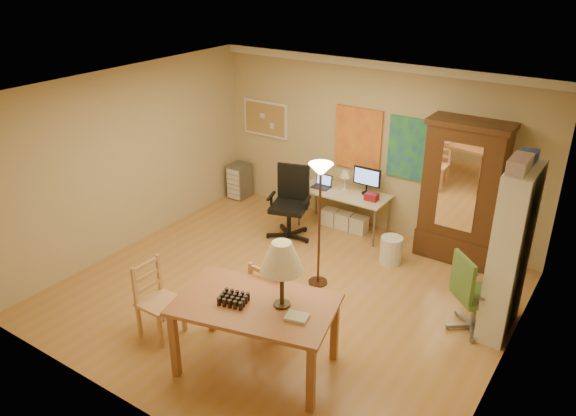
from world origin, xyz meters
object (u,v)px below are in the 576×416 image
Objects in this scene: computer_desk at (346,207)px; office_chair_green at (471,310)px; bookshelf at (510,254)px; office_chair_black at (290,219)px; dining_table at (265,291)px; armoire at (461,201)px.

computer_desk is 2.95m from office_chair_green.
computer_desk is 3.16m from bookshelf.
office_chair_green is at bearing -14.36° from office_chair_black.
office_chair_black is 3.52m from bookshelf.
office_chair_green is at bearing 49.47° from dining_table.
computer_desk is 0.96m from office_chair_black.
office_chair_green is 1.89m from armoire.
computer_desk is 1.25× the size of office_chair_black.
armoire reaches higher than dining_table.
bookshelf is at bearing 36.84° from office_chair_green.
office_chair_green is 0.83m from bookshelf.
office_chair_green is (2.52, -1.54, -0.13)m from computer_desk.
bookshelf reaches higher than office_chair_green.
dining_table is 2.61m from office_chair_green.
armoire is at bearing 114.38° from office_chair_green.
dining_table is 2.84m from bookshelf.
dining_table reaches higher than office_chair_black.
office_chair_green is at bearing -143.16° from bookshelf.
dining_table is 0.89× the size of armoire.
dining_table is 1.83× the size of office_chair_green.
dining_table is at bearing -130.53° from office_chair_green.
bookshelf is at bearing -9.98° from office_chair_black.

